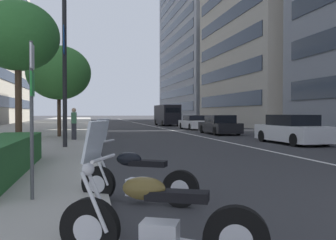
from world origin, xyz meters
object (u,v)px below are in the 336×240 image
Objects in this scene: motorcycle_second_in_row at (156,222)px; delivery_van_ahead at (167,115)px; street_tree_by_lamp_post at (59,73)px; motorcycle_under_tarp at (136,179)px; car_approaching_light at (194,123)px; pedestrian_on_plaza at (74,124)px; street_tree_far_plaza at (18,37)px; street_tree_near_plaza_corner at (64,76)px; parking_sign_by_curb at (32,100)px; car_following_behind at (219,125)px; street_lamp_with_banners at (71,19)px; car_far_down_avenue at (292,130)px.

motorcycle_second_in_row is 40.11m from delivery_van_ahead.
motorcycle_second_in_row is 0.38× the size of street_tree_by_lamp_post.
delivery_van_ahead is at bearing -74.50° from motorcycle_under_tarp.
pedestrian_on_plaza is at bearing 139.38° from car_approaching_light.
street_tree_far_plaza is at bearing 158.10° from delivery_van_ahead.
street_tree_far_plaza is 0.83× the size of street_tree_near_plaza_corner.
parking_sign_by_curb is 16.34m from street_tree_by_lamp_post.
car_following_behind reaches higher than car_approaching_light.
street_tree_near_plaza_corner is (6.24, 11.41, 4.03)m from car_following_behind.
street_tree_by_lamp_post is (-2.46, 11.16, 3.33)m from car_following_behind.
street_lamp_with_banners is at bearing 133.54° from car_following_behind.
street_tree_by_lamp_post reaches higher than car_far_down_avenue.
parking_sign_by_curb is (-26.10, 10.57, 1.15)m from car_approaching_light.
delivery_van_ahead is (10.47, 0.33, 0.73)m from car_approaching_light.
motorcycle_second_in_row is at bearing -173.20° from street_lamp_with_banners.
parking_sign_by_curb is at bearing -176.94° from street_tree_by_lamp_post.
car_following_behind is at bearing -28.94° from parking_sign_by_curb.
street_tree_near_plaza_corner is at bearing 61.85° from car_following_behind.
car_far_down_avenue is at bearing 165.15° from pedestrian_on_plaza.
car_following_behind is at bearing -46.99° from street_lamp_with_banners.
pedestrian_on_plaza is at bearing -0.48° from parking_sign_by_curb.
street_tree_by_lamp_post is at bearing -52.41° from motorcycle_under_tarp.
street_lamp_with_banners is (9.19, -0.18, 3.68)m from parking_sign_by_curb.
street_lamp_with_banners is 7.21m from street_tree_by_lamp_post.
street_tree_by_lamp_post is at bearing -58.21° from motorcycle_second_in_row.
motorcycle_second_in_row is at bearing -161.90° from street_tree_far_plaza.
car_far_down_avenue is at bearing -179.06° from delivery_van_ahead.
street_tree_near_plaza_corner reaches higher than motorcycle_under_tarp.
parking_sign_by_curb is at bearing 156.87° from car_approaching_light.
car_far_down_avenue is at bearing -47.33° from parking_sign_by_curb.
motorcycle_under_tarp is 0.31× the size of street_tree_near_plaza_corner.
street_tree_near_plaza_corner is at bearing 4.72° from street_lamp_with_banners.
street_tree_near_plaza_corner is at bearing -54.95° from motorcycle_under_tarp.
street_tree_by_lamp_post reaches higher than delivery_van_ahead.
street_tree_near_plaza_corner reaches higher than delivery_van_ahead.
street_tree_near_plaza_corner is at bearing 94.93° from car_approaching_light.
pedestrian_on_plaza reaches higher than motorcycle_second_in_row.
street_tree_near_plaza_corner reaches higher than parking_sign_by_curb.
street_tree_far_plaza is 18.33m from street_tree_near_plaza_corner.
car_far_down_avenue is at bearing -116.92° from street_tree_by_lamp_post.
street_tree_near_plaza_corner is at bearing -0.89° from street_tree_far_plaza.
car_approaching_light is at bearing -31.49° from street_tree_far_plaza.
motorcycle_under_tarp is 13.61m from pedestrian_on_plaza.
motorcycle_second_in_row is at bearing -148.43° from parking_sign_by_curb.
street_tree_near_plaza_corner reaches higher than motorcycle_second_in_row.
street_tree_near_plaza_corner reaches higher than car_following_behind.
motorcycle_under_tarp is 0.42× the size of car_approaching_light.
motorcycle_under_tarp is 20.59m from car_following_behind.
parking_sign_by_curb is 0.48× the size of street_tree_by_lamp_post.
street_tree_by_lamp_post is 4.16m from pedestrian_on_plaza.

